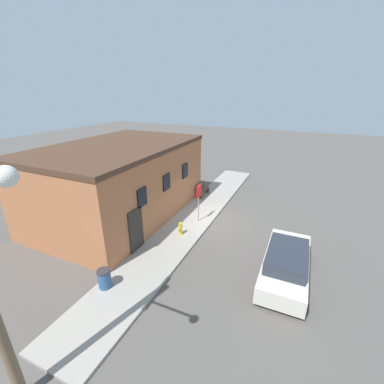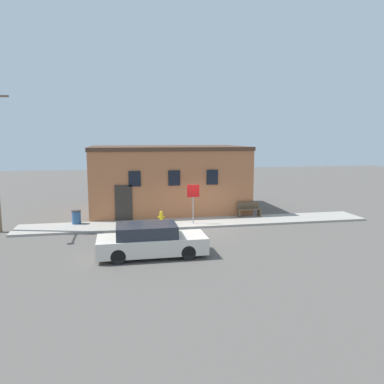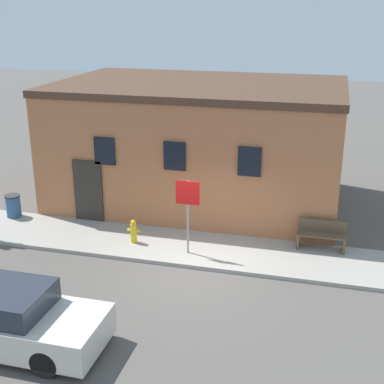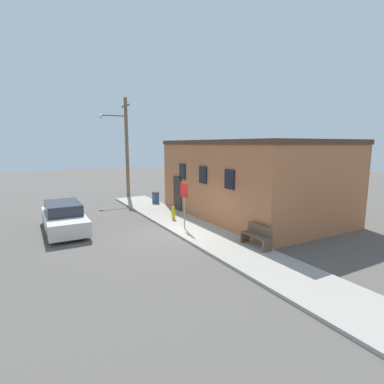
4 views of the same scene
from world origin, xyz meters
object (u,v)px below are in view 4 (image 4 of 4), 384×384
(stop_sign, at_px, (184,196))
(parked_car, at_px, (64,217))
(bench, at_px, (257,236))
(trash_bin, at_px, (156,197))
(utility_pole, at_px, (125,145))
(fire_hydrant, at_px, (173,213))

(stop_sign, bearing_deg, parked_car, -118.94)
(bench, bearing_deg, trash_bin, -179.50)
(utility_pole, bearing_deg, fire_hydrant, -0.37)
(utility_pole, bearing_deg, parked_car, -35.85)
(utility_pole, relative_size, parked_car, 1.68)
(stop_sign, xyz_separation_m, utility_pole, (-10.31, 0.33, 2.43))
(trash_bin, bearing_deg, utility_pole, -167.38)
(parked_car, bearing_deg, utility_pole, 144.15)
(parked_car, bearing_deg, fire_hydrant, 79.16)
(trash_bin, xyz_separation_m, utility_pole, (-3.83, -0.86, 3.60))
(bench, bearing_deg, stop_sign, -161.15)
(bench, relative_size, trash_bin, 1.83)
(stop_sign, xyz_separation_m, trash_bin, (-6.48, 1.19, -1.17))
(trash_bin, height_order, utility_pole, utility_pole)
(fire_hydrant, distance_m, stop_sign, 2.17)
(fire_hydrant, relative_size, trash_bin, 0.95)
(fire_hydrant, xyz_separation_m, stop_sign, (1.79, -0.28, 1.19))
(bench, distance_m, utility_pole, 14.54)
(fire_hydrant, relative_size, bench, 0.52)
(fire_hydrant, bearing_deg, bench, 10.26)
(fire_hydrant, distance_m, bench, 5.63)
(bench, relative_size, utility_pole, 0.18)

